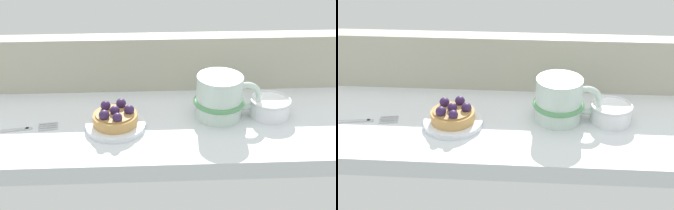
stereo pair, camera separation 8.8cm
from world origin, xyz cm
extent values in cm
cube|color=silver|center=(0.00, 0.00, -1.69)|extent=(88.83, 31.44, 3.37)
cube|color=#B2AD99|center=(0.00, 13.61, 5.88)|extent=(87.05, 4.23, 11.76)
cylinder|color=silver|center=(-5.66, -3.49, 0.52)|extent=(11.14, 11.14, 1.04)
cylinder|color=silver|center=(-5.66, -3.49, 0.26)|extent=(6.13, 6.13, 0.52)
cylinder|color=tan|center=(-5.66, -3.49, 2.01)|extent=(8.24, 8.24, 1.94)
cylinder|color=#A37942|center=(-5.66, -3.49, 3.13)|extent=(7.25, 7.25, 0.30)
sphere|color=#331E47|center=(-5.66, -3.49, 3.76)|extent=(1.80, 1.80, 1.80)
sphere|color=#331E47|center=(-3.05, -3.34, 3.73)|extent=(1.94, 1.94, 1.94)
sphere|color=#331E47|center=(-4.61, -0.98, 3.88)|extent=(1.89, 1.89, 1.89)
sphere|color=#331E47|center=(-7.44, -1.76, 3.91)|extent=(1.88, 1.88, 1.88)
sphere|color=#331E47|center=(-7.48, -5.23, 3.82)|extent=(1.96, 1.96, 1.96)
sphere|color=#331E47|center=(-5.07, -6.07, 3.73)|extent=(1.78, 1.78, 1.78)
cylinder|color=silver|center=(14.08, 0.14, 4.29)|extent=(8.76, 8.76, 8.58)
torus|color=#569960|center=(14.08, 0.14, 3.31)|extent=(9.84, 9.84, 1.03)
torus|color=silver|center=(19.31, 0.14, 4.29)|extent=(5.99, 1.18, 5.99)
cube|color=#B7B7BC|center=(-26.88, -3.89, 0.30)|extent=(10.20, 2.22, 0.60)
cube|color=#B7B7BC|center=(-21.83, -3.13, 0.30)|extent=(1.27, 0.73, 0.60)
cube|color=#B7B7BC|center=(-18.21, -3.69, 0.30)|extent=(3.50, 0.76, 0.60)
cube|color=#B7B7BC|center=(-18.32, -2.97, 0.30)|extent=(3.50, 0.76, 0.60)
cube|color=#B7B7BC|center=(-18.42, -2.24, 0.30)|extent=(3.50, 0.76, 0.60)
cube|color=#B7B7BC|center=(-18.53, -1.52, 0.30)|extent=(3.50, 0.76, 0.60)
cylinder|color=white|center=(24.16, -0.39, 1.66)|extent=(7.63, 7.63, 3.32)
torus|color=silver|center=(24.16, -0.39, 3.32)|extent=(8.08, 8.08, 0.60)
camera|label=1|loc=(0.54, -78.80, 45.68)|focal=50.11mm
camera|label=2|loc=(9.32, -78.72, 45.68)|focal=50.11mm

